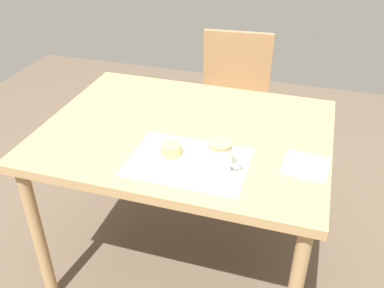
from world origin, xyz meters
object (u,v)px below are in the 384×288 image
Objects in this scene: pastry at (171,149)px; wooden_chair at (233,103)px; dining_table at (186,146)px; pastry_plate at (171,155)px; coffee_mug at (221,156)px.

wooden_chair is at bearing 89.00° from pastry.
dining_table is 15.48× the size of pastry.
wooden_chair reaches higher than pastry_plate.
wooden_chair is 1.02m from pastry.
dining_table is 0.23m from pastry.
wooden_chair is 1.07m from coffee_mug.
wooden_chair reaches higher than dining_table.
dining_table is 0.22m from pastry_plate.
pastry_plate is at bearing -86.19° from dining_table.
wooden_chair is 4.78× the size of pastry_plate.
dining_table is at bearing 93.81° from pastry.
pastry_plate is (-0.02, -0.98, 0.26)m from wooden_chair.
coffee_mug reaches higher than pastry_plate.
dining_table is at bearing 93.81° from pastry_plate.
pastry is (0.00, 0.00, 0.03)m from pastry_plate.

